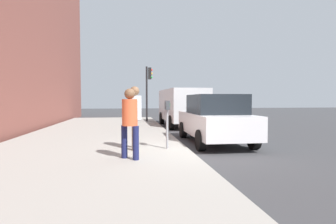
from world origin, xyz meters
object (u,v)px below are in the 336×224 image
parking_meter (167,114)px  parked_van_far (182,105)px  parked_sedan_near (214,119)px  pedestrian_at_meter (135,112)px  pedestrian_bystander (130,118)px  traffic_signal (148,85)px

parking_meter → parked_van_far: (7.83, -1.97, 0.09)m
parked_sedan_near → parking_meter: bearing=129.8°
pedestrian_at_meter → pedestrian_bystander: bearing=-92.2°
pedestrian_bystander → traffic_signal: (11.08, -1.21, 1.43)m
parking_meter → pedestrian_at_meter: 0.95m
parked_sedan_near → parked_van_far: 6.20m
pedestrian_at_meter → pedestrian_bystander: pedestrian_at_meter is taller
pedestrian_at_meter → parked_van_far: bearing=73.5°
parked_van_far → traffic_signal: (2.02, 1.85, 1.32)m
pedestrian_at_meter → traffic_signal: traffic_signal is taller
pedestrian_at_meter → parked_sedan_near: bearing=32.6°
pedestrian_bystander → traffic_signal: bearing=36.2°
parked_sedan_near → traffic_signal: (8.21, 1.85, 1.68)m
pedestrian_bystander → traffic_signal: 11.23m
parked_van_far → traffic_signal: 3.04m
pedestrian_bystander → traffic_signal: size_ratio=0.47×
pedestrian_at_meter → pedestrian_bystander: size_ratio=1.07×
pedestrian_bystander → parked_van_far: size_ratio=0.32×
parking_meter → pedestrian_bystander: pedestrian_bystander is taller
parking_meter → pedestrian_at_meter: pedestrian_at_meter is taller
pedestrian_bystander → parked_van_far: bearing=23.8°
traffic_signal → pedestrian_at_meter: bearing=173.8°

